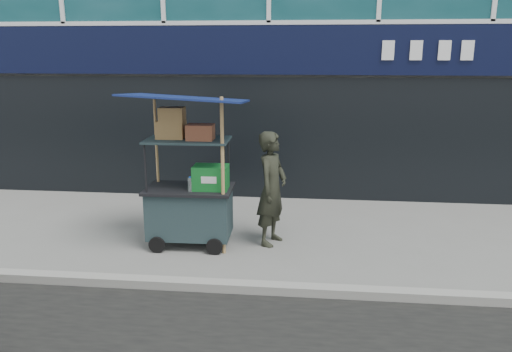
# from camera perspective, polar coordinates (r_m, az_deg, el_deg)

# --- Properties ---
(ground) EXTENTS (80.00, 80.00, 0.00)m
(ground) POSITION_cam_1_polar(r_m,az_deg,el_deg) (6.52, -1.49, -12.25)
(ground) COLOR slate
(ground) RESTS_ON ground
(curb) EXTENTS (80.00, 0.18, 0.12)m
(curb) POSITION_cam_1_polar(r_m,az_deg,el_deg) (6.32, -1.73, -12.57)
(curb) COLOR gray
(curb) RESTS_ON ground
(vendor_cart) EXTENTS (1.76, 1.25, 2.34)m
(vendor_cart) POSITION_cam_1_polar(r_m,az_deg,el_deg) (7.55, -7.50, -1.95)
(vendor_cart) COLOR #1B2C2F
(vendor_cart) RESTS_ON ground
(vendor_man) EXTENTS (0.61, 0.74, 1.74)m
(vendor_man) POSITION_cam_1_polar(r_m,az_deg,el_deg) (7.54, 1.83, -1.45)
(vendor_man) COLOR black
(vendor_man) RESTS_ON ground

